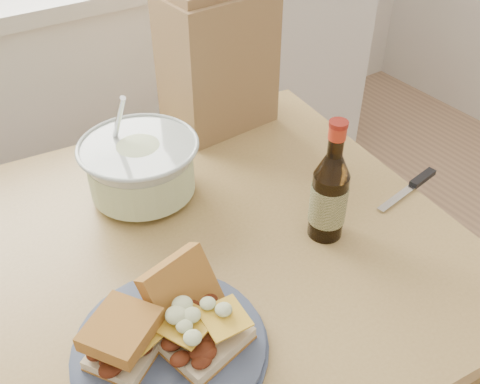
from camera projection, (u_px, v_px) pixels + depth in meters
cabinet_run at (38, 124)px, 1.75m from camera, size 2.50×0.64×0.94m
dining_table at (217, 276)px, 1.05m from camera, size 0.94×0.94×0.71m
plate at (170, 346)px, 0.79m from camera, size 0.28×0.28×0.02m
sandwich_left at (123, 339)px, 0.75m from camera, size 0.13×0.12×0.07m
sandwich_right at (195, 316)px, 0.78m from camera, size 0.14×0.18×0.10m
coleslaw_bowl at (141, 170)px, 1.05m from camera, size 0.23×0.23×0.23m
beer_bottle at (329, 195)px, 0.94m from camera, size 0.07×0.07×0.24m
knife at (416, 183)px, 1.10m from camera, size 0.19×0.04×0.01m
paper_bag at (218, 62)px, 1.21m from camera, size 0.25×0.17×0.31m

